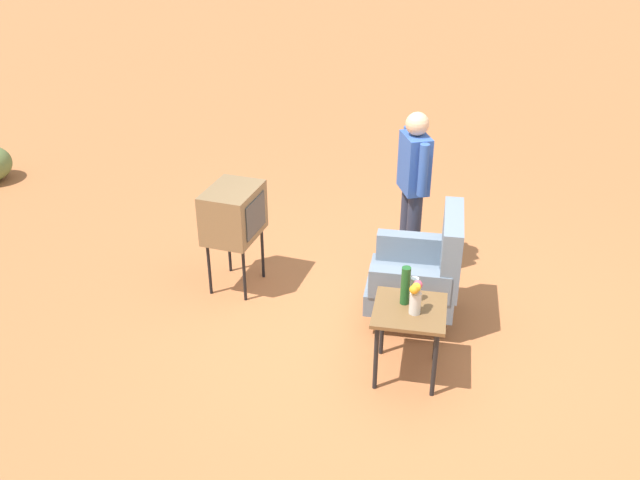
# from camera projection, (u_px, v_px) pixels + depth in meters

# --- Properties ---
(ground_plane) EXTENTS (60.00, 60.00, 0.00)m
(ground_plane) POSITION_uv_depth(u_px,v_px,m) (390.00, 323.00, 6.24)
(ground_plane) COLOR #B76B3D
(armchair) EXTENTS (0.79, 0.79, 1.06)m
(armchair) POSITION_uv_depth(u_px,v_px,m) (423.00, 271.00, 6.08)
(armchair) COLOR brown
(armchair) RESTS_ON ground
(side_table) EXTENTS (0.56, 0.56, 0.63)m
(side_table) POSITION_uv_depth(u_px,v_px,m) (409.00, 319.00, 5.38)
(side_table) COLOR black
(side_table) RESTS_ON ground
(tv_on_stand) EXTENTS (0.65, 0.52, 1.03)m
(tv_on_stand) POSITION_uv_depth(u_px,v_px,m) (234.00, 213.00, 6.44)
(tv_on_stand) COLOR black
(tv_on_stand) RESTS_ON ground
(person_standing) EXTENTS (0.53, 0.34, 1.64)m
(person_standing) POSITION_uv_depth(u_px,v_px,m) (413.00, 183.00, 6.67)
(person_standing) COLOR #2D3347
(person_standing) RESTS_ON ground
(bottle_short_clear) EXTENTS (0.06, 0.06, 0.20)m
(bottle_short_clear) POSITION_uv_depth(u_px,v_px,m) (414.00, 289.00, 5.40)
(bottle_short_clear) COLOR silver
(bottle_short_clear) RESTS_ON side_table
(bottle_wine_green) EXTENTS (0.07, 0.07, 0.32)m
(bottle_wine_green) POSITION_uv_depth(u_px,v_px,m) (405.00, 286.00, 5.33)
(bottle_wine_green) COLOR #1E5623
(bottle_wine_green) RESTS_ON side_table
(flower_vase) EXTENTS (0.15, 0.10, 0.27)m
(flower_vase) POSITION_uv_depth(u_px,v_px,m) (416.00, 296.00, 5.22)
(flower_vase) COLOR silver
(flower_vase) RESTS_ON side_table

